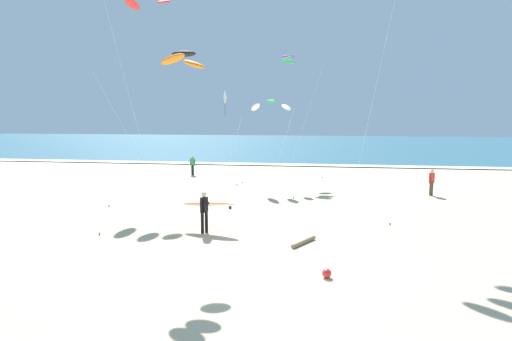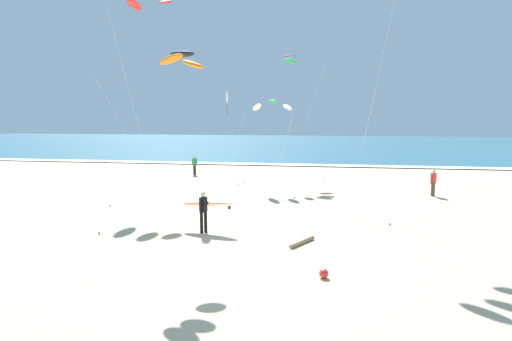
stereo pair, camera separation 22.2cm
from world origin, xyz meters
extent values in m
plane|color=#D1BA8E|center=(0.00, 0.00, 0.00)|extent=(160.00, 160.00, 0.00)
cube|color=#2D6075|center=(0.00, 56.70, 0.04)|extent=(160.00, 60.00, 0.08)
cube|color=white|center=(0.00, 27.00, 0.09)|extent=(160.00, 1.77, 0.01)
cylinder|color=black|center=(-2.47, 3.21, 0.44)|extent=(0.13, 0.13, 0.88)
cylinder|color=black|center=(-2.34, 3.35, 0.44)|extent=(0.13, 0.13, 0.88)
cube|color=black|center=(-2.41, 3.28, 1.18)|extent=(0.27, 0.37, 0.60)
cube|color=yellow|center=(-2.51, 3.30, 1.22)|extent=(0.05, 0.20, 0.32)
sphere|color=beige|center=(-2.41, 3.28, 1.60)|extent=(0.21, 0.21, 0.21)
cylinder|color=black|center=(-2.45, 3.05, 1.14)|extent=(0.09, 0.09, 0.56)
cylinder|color=black|center=(-2.36, 3.50, 1.29)|extent=(0.09, 0.09, 0.26)
cylinder|color=black|center=(-2.40, 3.60, 1.16)|extent=(0.26, 0.13, 0.14)
ellipsoid|color=orange|center=(-2.33, 3.63, 1.12)|extent=(2.43, 1.04, 0.20)
cube|color=#333333|center=(-2.33, 3.63, 1.16)|extent=(2.04, 0.45, 0.12)
cube|color=#262628|center=(-1.36, 3.43, 1.05)|extent=(0.12, 0.04, 0.14)
ellipsoid|color=green|center=(-0.16, 20.05, 8.89)|extent=(1.01, 0.70, 0.48)
ellipsoid|color=purple|center=(-0.22, 19.29, 9.17)|extent=(1.00, 0.70, 0.20)
ellipsoid|color=green|center=(-0.28, 18.53, 8.89)|extent=(1.01, 0.70, 0.48)
cylinder|color=silver|center=(1.14, 19.18, 4.44)|extent=(2.73, 0.23, 8.69)
cylinder|color=brown|center=(2.50, 19.07, 0.05)|extent=(0.06, 0.06, 0.10)
ellipsoid|color=white|center=(-0.03, 15.29, 5.31)|extent=(0.99, 1.41, 0.60)
ellipsoid|color=green|center=(-1.00, 14.85, 5.71)|extent=(0.99, 1.41, 0.20)
ellipsoid|color=white|center=(-1.97, 14.41, 5.31)|extent=(0.99, 1.41, 0.60)
cylinder|color=silver|center=(-0.11, 12.89, 2.66)|extent=(1.79, 3.92, 5.12)
cylinder|color=brown|center=(0.78, 10.94, 0.05)|extent=(0.06, 0.06, 0.10)
cube|color=white|center=(-5.31, 20.17, 6.24)|extent=(0.50, 0.94, 1.04)
cylinder|color=black|center=(-5.31, 20.17, 5.22)|extent=(0.02, 0.02, 1.01)
cylinder|color=silver|center=(-4.22, 18.04, 2.41)|extent=(2.19, 4.27, 4.62)
cylinder|color=brown|center=(-3.13, 15.91, 0.05)|extent=(0.06, 0.06, 0.10)
ellipsoid|color=orange|center=(-2.70, 0.83, 6.61)|extent=(1.01, 0.75, 0.47)
ellipsoid|color=black|center=(-2.55, 1.53, 6.88)|extent=(0.99, 0.75, 0.20)
ellipsoid|color=orange|center=(-2.40, 2.23, 6.61)|extent=(1.01, 0.75, 0.47)
cylinder|color=silver|center=(-4.52, 1.94, 3.31)|extent=(3.96, 0.84, 6.42)
cylinder|color=brown|center=(-6.50, 2.35, 0.05)|extent=(0.06, 0.06, 0.10)
ellipsoid|color=red|center=(-7.11, 11.94, 11.49)|extent=(0.83, 1.38, 0.60)
ellipsoid|color=red|center=(-9.20, 12.17, 11.49)|extent=(0.83, 1.38, 0.60)
cylinder|color=silver|center=(-8.41, 9.64, 5.74)|extent=(0.53, 4.83, 11.29)
cylinder|color=brown|center=(-8.67, 7.23, 0.05)|extent=(0.06, 0.06, 0.10)
cylinder|color=silver|center=(4.44, 6.32, 5.30)|extent=(1.73, 1.35, 10.41)
cylinder|color=brown|center=(5.30, 5.65, 0.05)|extent=(0.06, 0.06, 0.10)
cylinder|color=black|center=(-7.84, 19.31, 0.42)|extent=(0.22, 0.22, 0.84)
cube|color=#339351|center=(-7.84, 19.31, 1.11)|extent=(0.35, 0.24, 0.54)
sphere|color=tan|center=(-7.84, 19.31, 1.49)|extent=(0.20, 0.20, 0.20)
cylinder|color=#339351|center=(-8.04, 19.35, 1.01)|extent=(0.08, 0.08, 0.50)
cylinder|color=#339351|center=(-7.63, 19.27, 1.01)|extent=(0.08, 0.08, 0.50)
cylinder|color=#4C3D2D|center=(8.88, 13.03, 0.42)|extent=(0.22, 0.22, 0.84)
cube|color=red|center=(8.88, 13.03, 1.11)|extent=(0.36, 0.35, 0.54)
sphere|color=beige|center=(8.88, 13.03, 1.49)|extent=(0.20, 0.20, 0.20)
cylinder|color=red|center=(8.72, 12.89, 1.01)|extent=(0.08, 0.08, 0.50)
cylinder|color=red|center=(9.04, 13.16, 1.01)|extent=(0.08, 0.08, 0.50)
sphere|color=red|center=(2.44, -0.80, 0.14)|extent=(0.28, 0.28, 0.28)
cylinder|color=#846B4C|center=(1.65, 2.38, 0.08)|extent=(0.89, 1.36, 0.16)
camera|label=1|loc=(2.10, -12.69, 4.75)|focal=29.09mm
camera|label=2|loc=(2.32, -12.65, 4.75)|focal=29.09mm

